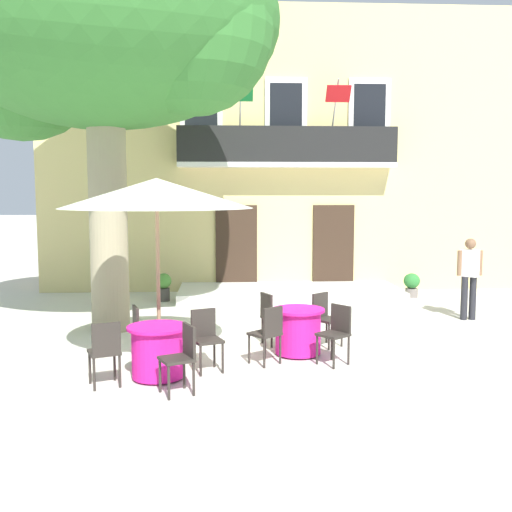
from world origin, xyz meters
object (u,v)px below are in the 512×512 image
at_px(plane_tree, 99,30).
at_px(pedestrian_near_entrance, 469,274).
at_px(cafe_table_middle, 158,351).
at_px(ground_planter_left, 164,286).
at_px(cafe_chair_middle_0, 105,349).
at_px(cafe_chair_middle_2, 206,335).
at_px(cafe_table_near_tree, 298,331).
at_px(cafe_chair_near_tree_2, 336,330).
at_px(cafe_chair_middle_3, 143,331).
at_px(cafe_umbrella, 157,194).
at_px(cafe_chair_near_tree_0, 272,315).
at_px(cafe_chair_near_tree_3, 325,315).
at_px(ground_planter_right, 412,284).
at_px(cafe_chair_near_tree_1, 268,331).
at_px(cafe_chair_middle_1, 182,354).

height_order(plane_tree, pedestrian_near_entrance, plane_tree).
bearing_deg(cafe_table_middle, ground_planter_left, 94.85).
height_order(cafe_chair_middle_0, cafe_chair_middle_2, same).
xyz_separation_m(cafe_chair_middle_0, pedestrian_near_entrance, (6.68, 3.94, 0.43)).
relative_size(cafe_table_near_tree, pedestrian_near_entrance, 0.51).
bearing_deg(cafe_chair_near_tree_2, cafe_table_near_tree, 134.05).
bearing_deg(cafe_chair_middle_2, cafe_chair_middle_0, -152.37).
relative_size(cafe_chair_middle_3, cafe_umbrella, 0.31).
bearing_deg(cafe_umbrella, cafe_chair_middle_2, -26.96).
height_order(cafe_chair_near_tree_0, cafe_chair_near_tree_2, same).
distance_m(cafe_chair_near_tree_3, ground_planter_right, 5.51).
height_order(cafe_table_near_tree, cafe_chair_near_tree_1, cafe_chair_near_tree_1).
bearing_deg(cafe_chair_near_tree_2, cafe_chair_near_tree_3, 89.84).
bearing_deg(cafe_chair_middle_1, plane_tree, 114.48).
distance_m(cafe_table_middle, cafe_chair_middle_0, 0.77).
height_order(cafe_chair_near_tree_1, cafe_chair_middle_2, same).
bearing_deg(cafe_chair_near_tree_1, cafe_table_near_tree, 45.46).
relative_size(cafe_chair_near_tree_1, cafe_chair_middle_0, 1.00).
xyz_separation_m(cafe_chair_middle_0, ground_planter_right, (6.35, 6.62, -0.19)).
bearing_deg(ground_planter_right, pedestrian_near_entrance, -82.95).
bearing_deg(cafe_chair_near_tree_1, cafe_chair_near_tree_2, -0.24).
xyz_separation_m(ground_planter_left, ground_planter_right, (6.20, 0.19, -0.04)).
relative_size(cafe_chair_middle_0, cafe_umbrella, 0.31).
bearing_deg(cafe_chair_middle_1, cafe_chair_near_tree_3, 45.34).
distance_m(plane_tree, cafe_chair_middle_3, 5.70).
relative_size(plane_tree, cafe_umbrella, 2.65).
bearing_deg(ground_planter_right, cafe_chair_near_tree_3, -123.20).
height_order(plane_tree, cafe_chair_middle_1, plane_tree).
xyz_separation_m(plane_tree, ground_planter_right, (7.01, 3.16, -5.25)).
height_order(cafe_chair_near_tree_2, cafe_chair_middle_2, same).
height_order(cafe_chair_middle_1, cafe_chair_middle_3, same).
relative_size(cafe_chair_near_tree_3, ground_planter_left, 1.34).
xyz_separation_m(plane_tree, ground_planter_left, (0.81, 2.97, -5.21)).
distance_m(cafe_chair_near_tree_2, cafe_chair_middle_0, 3.46).
height_order(cafe_chair_middle_2, cafe_chair_middle_3, same).
bearing_deg(cafe_chair_near_tree_1, cafe_table_middle, -159.99).
height_order(cafe_chair_near_tree_3, cafe_chair_middle_0, same).
distance_m(cafe_chair_near_tree_0, pedestrian_near_entrance, 4.64).
relative_size(cafe_umbrella, ground_planter_right, 4.78).
bearing_deg(cafe_chair_middle_0, ground_planter_left, 88.65).
relative_size(cafe_table_near_tree, cafe_table_middle, 1.00).
bearing_deg(cafe_chair_near_tree_3, cafe_chair_middle_3, -161.87).
height_order(cafe_table_near_tree, cafe_chair_near_tree_3, cafe_chair_near_tree_3).
bearing_deg(pedestrian_near_entrance, cafe_chair_middle_3, -155.32).
xyz_separation_m(cafe_chair_near_tree_1, cafe_chair_middle_1, (-1.23, -1.24, 0.00)).
bearing_deg(cafe_chair_middle_0, cafe_table_near_tree, 27.71).
distance_m(cafe_chair_middle_2, cafe_umbrella, 2.24).
bearing_deg(cafe_umbrella, cafe_chair_middle_1, -72.09).
relative_size(cafe_table_middle, cafe_chair_middle_2, 0.95).
height_order(plane_tree, ground_planter_left, plane_tree).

